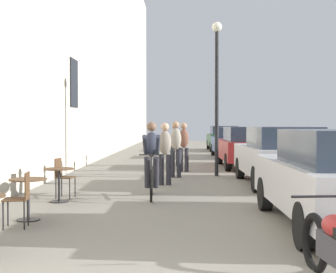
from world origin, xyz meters
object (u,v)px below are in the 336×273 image
cafe_chair_mid_toward_street (21,196)px  parked_car_nearest (336,177)px  cafe_table_far (59,178)px  pedestrian_mid (176,146)px  cyclist_on_bicycle (152,161)px  street_lamp (217,79)px  pedestrian_far (184,144)px  parked_car_third (246,146)px  parked_car_fifth (223,138)px  cafe_table_mid (28,190)px  pedestrian_near (165,150)px  pedestrian_furthest (175,142)px  parked_car_second (279,155)px  parked_car_fourth (231,142)px  cafe_chair_far_toward_street (62,175)px

cafe_chair_mid_toward_street → parked_car_nearest: bearing=1.2°
cafe_table_far → pedestrian_mid: (2.42, 4.78, 0.46)m
cyclist_on_bicycle → parked_car_nearest: bearing=-45.8°
street_lamp → pedestrian_far: bearing=127.6°
parked_car_third → parked_car_fifth: parked_car_third is taller
parked_car_nearest → parked_car_third: parked_car_nearest is taller
cafe_chair_mid_toward_street → parked_car_nearest: 5.04m
parked_car_nearest → parked_car_fifth: 22.29m
cafe_table_mid → pedestrian_far: bearing=72.4°
pedestrian_near → pedestrian_furthest: bearing=88.1°
pedestrian_furthest → parked_car_second: 6.51m
street_lamp → parked_car_third: bearing=66.3°
pedestrian_mid → parked_car_nearest: (2.64, -7.24, -0.17)m
pedestrian_near → parked_car_fourth: 11.35m
cafe_table_mid → parked_car_second: (5.29, 4.89, 0.30)m
street_lamp → parked_car_fifth: street_lamp is taller
parked_car_second → pedestrian_far: bearing=125.0°
pedestrian_furthest → parked_car_fourth: 5.80m
pedestrian_near → pedestrian_mid: pedestrian_mid is taller
cafe_table_far → street_lamp: size_ratio=0.15×
street_lamp → parked_car_nearest: 8.16m
parked_car_nearest → pedestrian_near: bearing=118.5°
pedestrian_near → cafe_chair_far_toward_street: bearing=-133.9°
pedestrian_near → pedestrian_mid: size_ratio=0.97×
pedestrian_near → street_lamp: street_lamp is taller
cyclist_on_bicycle → parked_car_nearest: (3.14, -3.23, 0.01)m
cafe_chair_mid_toward_street → pedestrian_mid: size_ratio=0.51×
cafe_chair_far_toward_street → pedestrian_far: pedestrian_far is taller
pedestrian_mid → pedestrian_far: bearing=82.0°
pedestrian_mid → cafe_chair_mid_toward_street: bearing=-108.0°
pedestrian_mid → cafe_table_far: bearing=-116.9°
cafe_chair_far_toward_street → pedestrian_far: 6.63m
parked_car_third → parked_car_fourth: (0.03, 5.64, -0.03)m
cafe_chair_mid_toward_street → pedestrian_near: (2.12, 5.47, 0.44)m
pedestrian_far → parked_car_fifth: bearing=79.4°
cafe_chair_mid_toward_street → pedestrian_near: pedestrian_near is taller
pedestrian_far → cafe_table_far: bearing=-112.1°
pedestrian_furthest → parked_car_third: size_ratio=0.38×
cyclist_on_bicycle → parked_car_fifth: cyclist_on_bicycle is taller
cyclist_on_bicycle → pedestrian_near: bearing=83.8°
cafe_chair_mid_toward_street → pedestrian_mid: (2.38, 7.35, 0.47)m
cafe_table_mid → pedestrian_furthest: size_ratio=0.43×
pedestrian_furthest → parked_car_nearest: size_ratio=0.37×
cyclist_on_bicycle → parked_car_fifth: size_ratio=0.41×
parked_car_second → pedestrian_furthest: bearing=116.5°
cafe_chair_mid_toward_street → cafe_table_far: (-0.04, 2.56, 0.00)m
parked_car_third → pedestrian_mid: bearing=-127.1°
pedestrian_far → parked_car_second: size_ratio=0.38×
parked_car_nearest → parked_car_second: bearing=88.0°
parked_car_second → parked_car_third: parked_car_second is taller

